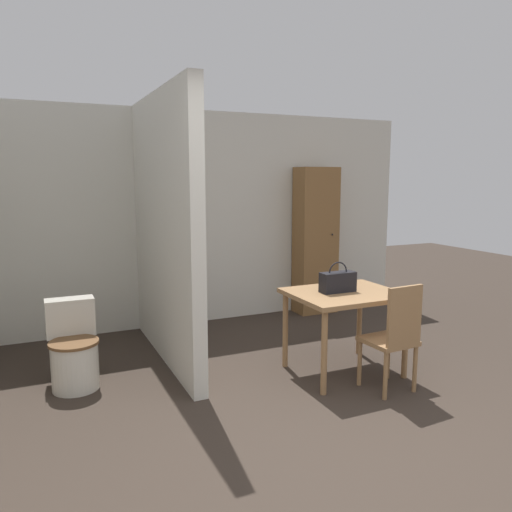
% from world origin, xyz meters
% --- Properties ---
extents(ground_plane, '(16.00, 16.00, 0.00)m').
position_xyz_m(ground_plane, '(0.00, 0.00, 0.00)').
color(ground_plane, '#382D26').
extents(wall_back, '(5.72, 0.12, 2.50)m').
position_xyz_m(wall_back, '(0.00, 3.58, 1.25)').
color(wall_back, silver).
rests_on(wall_back, ground_plane).
extents(partition_wall, '(0.12, 2.09, 2.50)m').
position_xyz_m(partition_wall, '(-0.60, 2.47, 1.25)').
color(partition_wall, silver).
rests_on(partition_wall, ground_plane).
extents(dining_table, '(0.95, 0.79, 0.74)m').
position_xyz_m(dining_table, '(0.74, 1.46, 0.65)').
color(dining_table, '#997047').
rests_on(dining_table, ground_plane).
extents(wooden_chair, '(0.39, 0.39, 0.90)m').
position_xyz_m(wooden_chair, '(0.87, 0.94, 0.48)').
color(wooden_chair, '#997047').
rests_on(wooden_chair, ground_plane).
extents(toilet, '(0.40, 0.55, 0.71)m').
position_xyz_m(toilet, '(-1.48, 2.14, 0.30)').
color(toilet, silver).
rests_on(toilet, ground_plane).
extents(handbag, '(0.32, 0.13, 0.27)m').
position_xyz_m(handbag, '(0.68, 1.48, 0.83)').
color(handbag, black).
rests_on(handbag, dining_table).
extents(wooden_cabinet, '(0.51, 0.34, 1.86)m').
position_xyz_m(wooden_cabinet, '(1.57, 3.34, 0.93)').
color(wooden_cabinet, brown).
rests_on(wooden_cabinet, ground_plane).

